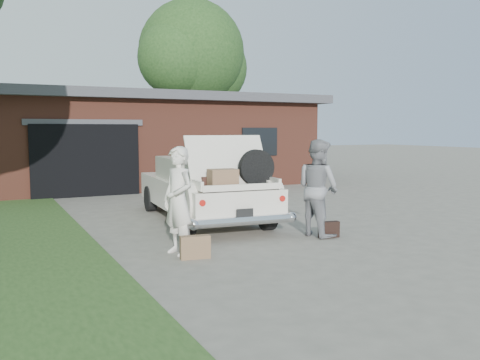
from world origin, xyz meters
name	(u,v)px	position (x,y,z in m)	size (l,w,h in m)	color
ground	(255,244)	(0.00, 0.00, 0.00)	(90.00, 90.00, 0.00)	gray
house	(136,139)	(0.98, 11.47, 1.67)	(12.80, 7.80, 3.30)	brown
tree_right	(193,58)	(5.81, 17.60, 5.79)	(6.35, 5.52, 8.81)	#38281E
sedan	(203,188)	(0.13, 2.68, 0.73)	(2.29, 5.07, 1.92)	silver
woman_left	(178,201)	(-1.46, -0.06, 0.89)	(0.65, 0.42, 1.77)	silver
woman_right	(318,188)	(1.43, 0.12, 0.93)	(0.90, 0.70, 1.85)	gray
suitcase_left	(195,247)	(-1.32, -0.45, 0.18)	(0.48, 0.15, 0.37)	#836242
suitcase_right	(329,230)	(1.52, -0.13, 0.15)	(0.40, 0.13, 0.31)	black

